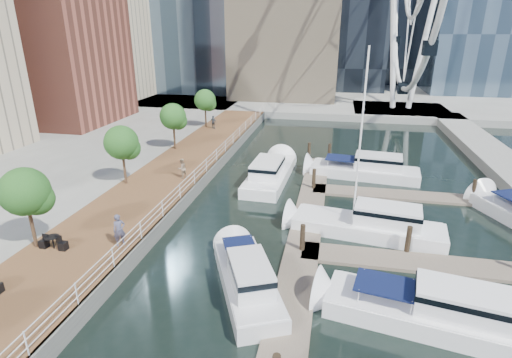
% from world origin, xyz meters
% --- Properties ---
extents(ground, '(520.00, 520.00, 0.00)m').
position_xyz_m(ground, '(0.00, 0.00, 0.00)').
color(ground, black).
rests_on(ground, ground).
extents(boardwalk, '(6.00, 60.00, 1.00)m').
position_xyz_m(boardwalk, '(-9.00, 15.00, 0.50)').
color(boardwalk, brown).
rests_on(boardwalk, ground).
extents(seawall, '(0.25, 60.00, 1.00)m').
position_xyz_m(seawall, '(-6.00, 15.00, 0.50)').
color(seawall, '#595954').
rests_on(seawall, ground).
extents(land_far, '(200.00, 114.00, 1.00)m').
position_xyz_m(land_far, '(0.00, 102.00, 0.50)').
color(land_far, gray).
rests_on(land_far, ground).
extents(pier, '(14.00, 12.00, 1.00)m').
position_xyz_m(pier, '(14.00, 52.00, 0.50)').
color(pier, gray).
rests_on(pier, ground).
extents(railing, '(0.10, 60.00, 1.05)m').
position_xyz_m(railing, '(-6.10, 15.00, 1.52)').
color(railing, white).
rests_on(railing, boardwalk).
extents(floating_docks, '(16.00, 34.00, 2.60)m').
position_xyz_m(floating_docks, '(7.97, 9.98, 0.49)').
color(floating_docks, '#6D6051').
rests_on(floating_docks, ground).
extents(street_trees, '(2.60, 42.60, 4.60)m').
position_xyz_m(street_trees, '(-11.40, 14.00, 4.29)').
color(street_trees, '#3F2B1C').
rests_on(street_trees, ground).
extents(yacht_foreground, '(10.41, 4.50, 2.15)m').
position_xyz_m(yacht_foreground, '(9.17, 2.95, 0.00)').
color(yacht_foreground, white).
rests_on(yacht_foreground, ground).
extents(pedestrian_near, '(0.79, 0.78, 1.85)m').
position_xyz_m(pedestrian_near, '(-6.89, 5.11, 1.92)').
color(pedestrian_near, '#46465D').
rests_on(pedestrian_near, boardwalk).
extents(pedestrian_mid, '(0.92, 0.99, 1.62)m').
position_xyz_m(pedestrian_mid, '(-7.51, 16.04, 1.81)').
color(pedestrian_mid, gray).
rests_on(pedestrian_mid, boardwalk).
extents(pedestrian_far, '(0.99, 0.63, 1.57)m').
position_xyz_m(pedestrian_far, '(-10.17, 33.21, 1.78)').
color(pedestrian_far, '#343941').
rests_on(pedestrian_far, boardwalk).
extents(moored_yachts, '(24.33, 31.95, 11.50)m').
position_xyz_m(moored_yachts, '(7.10, 11.51, 0.00)').
color(moored_yachts, white).
rests_on(moored_yachts, ground).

